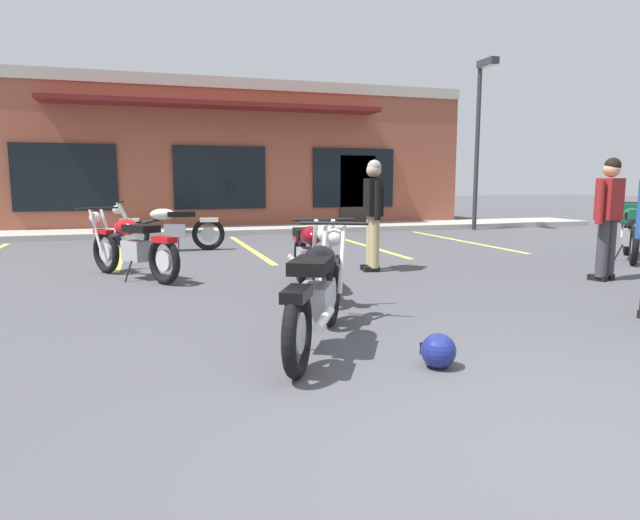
# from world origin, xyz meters

# --- Properties ---
(ground_plane) EXTENTS (80.00, 80.00, 0.00)m
(ground_plane) POSITION_xyz_m (0.00, 4.08, 0.00)
(ground_plane) COLOR #47474C
(sidewalk_kerb) EXTENTS (22.00, 1.80, 0.14)m
(sidewalk_kerb) POSITION_xyz_m (0.00, 12.70, 0.07)
(sidewalk_kerb) COLOR #A8A59E
(sidewalk_kerb) RESTS_ON ground_plane
(brick_storefront_building) EXTENTS (14.59, 6.43, 4.13)m
(brick_storefront_building) POSITION_xyz_m (0.00, 16.21, 2.07)
(brick_storefront_building) COLOR brown
(brick_storefront_building) RESTS_ON ground_plane
(painted_stall_lines) EXTENTS (9.91, 4.80, 0.01)m
(painted_stall_lines) POSITION_xyz_m (0.00, 9.10, 0.00)
(painted_stall_lines) COLOR #DBCC4C
(painted_stall_lines) RESTS_ON ground_plane
(motorcycle_foreground_classic) EXTENTS (1.24, 1.93, 0.98)m
(motorcycle_foreground_classic) POSITION_xyz_m (-0.66, 2.21, 0.46)
(motorcycle_foreground_classic) COLOR black
(motorcycle_foreground_classic) RESTS_ON ground_plane
(motorcycle_red_sportbike) EXTENTS (0.70, 2.11, 0.98)m
(motorcycle_red_sportbike) POSITION_xyz_m (-0.10, 4.37, 0.46)
(motorcycle_red_sportbike) COLOR black
(motorcycle_red_sportbike) RESTS_ON ground_plane
(motorcycle_black_cruiser) EXTENTS (1.39, 1.84, 0.98)m
(motorcycle_black_cruiser) POSITION_xyz_m (-2.18, 6.11, 0.46)
(motorcycle_black_cruiser) COLOR black
(motorcycle_black_cruiser) RESTS_ON ground_plane
(motorcycle_silver_naked) EXTENTS (1.59, 1.71, 0.98)m
(motorcycle_silver_naked) POSITION_xyz_m (6.12, 5.60, 0.53)
(motorcycle_silver_naked) COLOR black
(motorcycle_silver_naked) RESTS_ON ground_plane
(motorcycle_blue_standard) EXTENTS (2.11, 0.70, 0.98)m
(motorcycle_blue_standard) POSITION_xyz_m (-1.55, 9.16, 0.46)
(motorcycle_blue_standard) COLOR black
(motorcycle_blue_standard) RESTS_ON ground_plane
(person_in_black_shirt) EXTENTS (0.60, 0.37, 1.68)m
(person_in_black_shirt) POSITION_xyz_m (4.04, 4.01, 0.95)
(person_in_black_shirt) COLOR black
(person_in_black_shirt) RESTS_ON ground_plane
(person_in_shorts_foreground) EXTENTS (0.31, 0.61, 1.68)m
(person_in_shorts_foreground) POSITION_xyz_m (1.30, 5.74, 0.95)
(person_in_shorts_foreground) COLOR black
(person_in_shorts_foreground) RESTS_ON ground_plane
(helmet_on_pavement) EXTENTS (0.26, 0.26, 0.26)m
(helmet_on_pavement) POSITION_xyz_m (0.03, 1.44, 0.13)
(helmet_on_pavement) COLOR navy
(helmet_on_pavement) RESTS_ON ground_plane
(parking_lot_lamp_post) EXTENTS (0.24, 0.76, 4.56)m
(parking_lot_lamp_post) POSITION_xyz_m (6.83, 11.48, 2.99)
(parking_lot_lamp_post) COLOR #2D2D33
(parking_lot_lamp_post) RESTS_ON ground_plane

